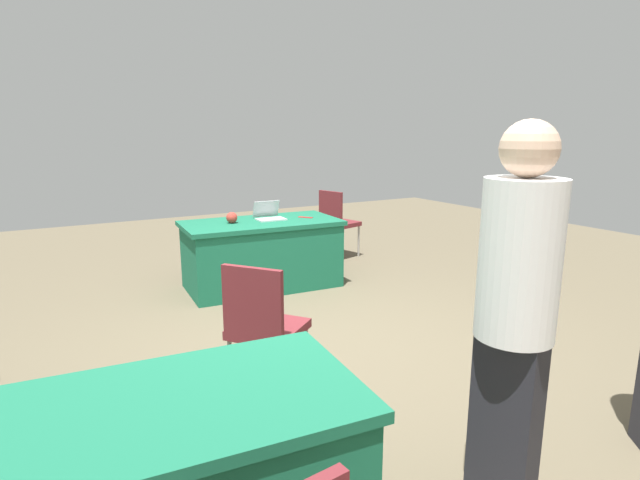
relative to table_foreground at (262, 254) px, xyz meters
The scene contains 8 objects.
ground_plane 1.95m from the table_foreground, 78.83° to the left, with size 14.40×14.40×0.00m, color brown.
table_foreground is the anchor object (origin of this frame).
chair_near_front 1.65m from the table_foreground, 153.45° to the right, with size 0.54×0.54×0.96m.
chair_tucked_left 2.51m from the table_foreground, 66.79° to the left, with size 0.62×0.62×0.95m.
person_attendee_browsing 3.88m from the table_foreground, 83.42° to the left, with size 0.42×0.42×1.82m.
laptop_silver 0.45m from the table_foreground, 157.44° to the right, with size 0.33×0.30×0.21m.
yarn_ball 0.56m from the table_foreground, ahead, with size 0.12×0.12×0.12m, color #B2382D.
scissors_red 0.67m from the table_foreground, behind, with size 0.18×0.04×0.01m, color red.
Camera 1 is at (1.83, 3.29, 1.76)m, focal length 28.01 mm.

